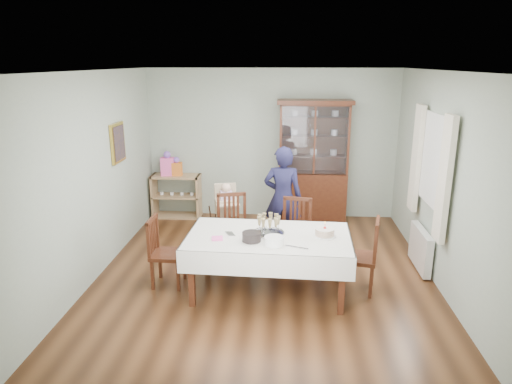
# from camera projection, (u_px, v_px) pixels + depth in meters

# --- Properties ---
(floor) EXTENTS (5.00, 5.00, 0.00)m
(floor) POSITION_uv_depth(u_px,v_px,m) (264.00, 273.00, 6.28)
(floor) COLOR #593319
(floor) RESTS_ON ground
(room_shell) EXTENTS (5.00, 5.00, 5.00)m
(room_shell) POSITION_uv_depth(u_px,v_px,m) (267.00, 144.00, 6.32)
(room_shell) COLOR #9EAA99
(room_shell) RESTS_ON floor
(dining_table) EXTENTS (2.04, 1.23, 0.76)m
(dining_table) POSITION_uv_depth(u_px,v_px,m) (268.00, 263.00, 5.68)
(dining_table) COLOR #482412
(dining_table) RESTS_ON floor
(china_cabinet) EXTENTS (1.30, 0.48, 2.18)m
(china_cabinet) POSITION_uv_depth(u_px,v_px,m) (313.00, 160.00, 8.09)
(china_cabinet) COLOR #482412
(china_cabinet) RESTS_ON floor
(sideboard) EXTENTS (0.90, 0.38, 0.80)m
(sideboard) POSITION_uv_depth(u_px,v_px,m) (177.00, 196.00, 8.47)
(sideboard) COLOR tan
(sideboard) RESTS_ON floor
(picture_frame) EXTENTS (0.04, 0.48, 0.58)m
(picture_frame) POSITION_uv_depth(u_px,v_px,m) (118.00, 143.00, 6.73)
(picture_frame) COLOR gold
(picture_frame) RESTS_ON room_shell
(window) EXTENTS (0.04, 1.02, 1.22)m
(window) POSITION_uv_depth(u_px,v_px,m) (435.00, 161.00, 5.99)
(window) COLOR white
(window) RESTS_ON room_shell
(curtain_left) EXTENTS (0.07, 0.30, 1.55)m
(curtain_left) POSITION_uv_depth(u_px,v_px,m) (445.00, 180.00, 5.43)
(curtain_left) COLOR silver
(curtain_left) RESTS_ON room_shell
(curtain_right) EXTENTS (0.07, 0.30, 1.55)m
(curtain_right) POSITION_uv_depth(u_px,v_px,m) (416.00, 158.00, 6.62)
(curtain_right) COLOR silver
(curtain_right) RESTS_ON room_shell
(radiator) EXTENTS (0.10, 0.80, 0.55)m
(radiator) POSITION_uv_depth(u_px,v_px,m) (420.00, 249.00, 6.34)
(radiator) COLOR white
(radiator) RESTS_ON floor
(chair_far_left) EXTENTS (0.54, 0.54, 0.99)m
(chair_far_left) POSITION_uv_depth(u_px,v_px,m) (234.00, 243.00, 6.56)
(chair_far_left) COLOR #482412
(chair_far_left) RESTS_ON floor
(chair_far_right) EXTENTS (0.49, 0.49, 0.95)m
(chair_far_right) POSITION_uv_depth(u_px,v_px,m) (295.00, 246.00, 6.47)
(chair_far_right) COLOR #482412
(chair_far_right) RESTS_ON floor
(chair_end_left) EXTENTS (0.42, 0.42, 0.91)m
(chair_end_left) POSITION_uv_depth(u_px,v_px,m) (167.00, 265.00, 5.91)
(chair_end_left) COLOR #482412
(chair_end_left) RESTS_ON floor
(chair_end_right) EXTENTS (0.51, 0.51, 0.95)m
(chair_end_right) POSITION_uv_depth(u_px,v_px,m) (359.00, 269.00, 5.76)
(chair_end_right) COLOR #482412
(chair_end_right) RESTS_ON floor
(woman) EXTENTS (0.62, 0.43, 1.60)m
(woman) POSITION_uv_depth(u_px,v_px,m) (283.00, 198.00, 6.95)
(woman) COLOR black
(woman) RESTS_ON floor
(high_chair) EXTENTS (0.55, 0.55, 1.02)m
(high_chair) POSITION_uv_depth(u_px,v_px,m) (227.00, 222.00, 7.11)
(high_chair) COLOR black
(high_chair) RESTS_ON floor
(champagne_tray) EXTENTS (0.39, 0.39, 0.24)m
(champagne_tray) POSITION_uv_depth(u_px,v_px,m) (269.00, 228.00, 5.61)
(champagne_tray) COLOR silver
(champagne_tray) RESTS_ON dining_table
(birthday_cake) EXTENTS (0.27, 0.27, 0.18)m
(birthday_cake) POSITION_uv_depth(u_px,v_px,m) (325.00, 232.00, 5.54)
(birthday_cake) COLOR white
(birthday_cake) RESTS_ON dining_table
(plate_stack_dark) EXTENTS (0.30, 0.30, 0.11)m
(plate_stack_dark) POSITION_uv_depth(u_px,v_px,m) (252.00, 237.00, 5.39)
(plate_stack_dark) COLOR black
(plate_stack_dark) RESTS_ON dining_table
(plate_stack_white) EXTENTS (0.23, 0.23, 0.10)m
(plate_stack_white) POSITION_uv_depth(u_px,v_px,m) (274.00, 241.00, 5.28)
(plate_stack_white) COLOR white
(plate_stack_white) RESTS_ON dining_table
(napkin_stack) EXTENTS (0.15, 0.15, 0.02)m
(napkin_stack) POSITION_uv_depth(u_px,v_px,m) (217.00, 238.00, 5.46)
(napkin_stack) COLOR #FF5DB1
(napkin_stack) RESTS_ON dining_table
(cutlery) EXTENTS (0.16, 0.19, 0.01)m
(cutlery) POSITION_uv_depth(u_px,v_px,m) (227.00, 234.00, 5.62)
(cutlery) COLOR silver
(cutlery) RESTS_ON dining_table
(cake_knife) EXTENTS (0.27, 0.12, 0.01)m
(cake_knife) POSITION_uv_depth(u_px,v_px,m) (297.00, 247.00, 5.21)
(cake_knife) COLOR silver
(cake_knife) RESTS_ON dining_table
(gift_bag_pink) EXTENTS (0.26, 0.18, 0.45)m
(gift_bag_pink) POSITION_uv_depth(u_px,v_px,m) (168.00, 165.00, 8.29)
(gift_bag_pink) COLOR #FF5DB1
(gift_bag_pink) RESTS_ON sideboard
(gift_bag_orange) EXTENTS (0.19, 0.13, 0.34)m
(gift_bag_orange) POSITION_uv_depth(u_px,v_px,m) (177.00, 167.00, 8.29)
(gift_bag_orange) COLOR orange
(gift_bag_orange) RESTS_ON sideboard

